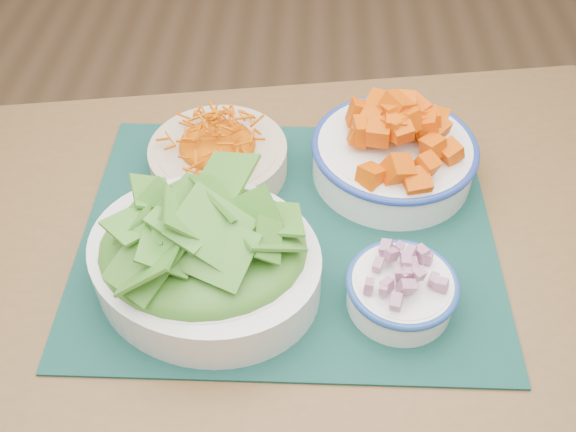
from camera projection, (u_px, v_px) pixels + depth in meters
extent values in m
plane|color=#9C714B|center=(263.00, 393.00, 1.52)|extent=(4.00, 4.00, 0.00)
cube|color=brown|center=(285.00, 265.00, 0.86)|extent=(1.24, 0.93, 0.04)
cylinder|color=brown|center=(19.00, 284.00, 1.30)|extent=(0.06, 0.06, 0.71)
cylinder|color=brown|center=(501.00, 239.00, 1.39)|extent=(0.06, 0.06, 0.71)
cube|color=black|center=(288.00, 232.00, 0.87)|extent=(0.55, 0.45, 0.00)
cylinder|color=beige|center=(219.00, 159.00, 0.93)|extent=(0.21, 0.21, 0.04)
ellipsoid|color=#E26302|center=(216.00, 137.00, 0.90)|extent=(0.18, 0.18, 0.04)
cylinder|color=white|center=(393.00, 159.00, 0.92)|extent=(0.27, 0.27, 0.06)
torus|color=#213898|center=(395.00, 146.00, 0.90)|extent=(0.24, 0.24, 0.01)
ellipsoid|color=#DC5300|center=(398.00, 126.00, 0.88)|extent=(0.20, 0.20, 0.06)
ellipsoid|color=#296A19|center=(201.00, 230.00, 0.74)|extent=(0.25, 0.22, 0.06)
cylinder|color=white|center=(401.00, 292.00, 0.77)|extent=(0.14, 0.14, 0.04)
torus|color=#204694|center=(403.00, 283.00, 0.75)|extent=(0.13, 0.13, 0.01)
ellipsoid|color=maroon|center=(404.00, 274.00, 0.74)|extent=(0.11, 0.11, 0.03)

